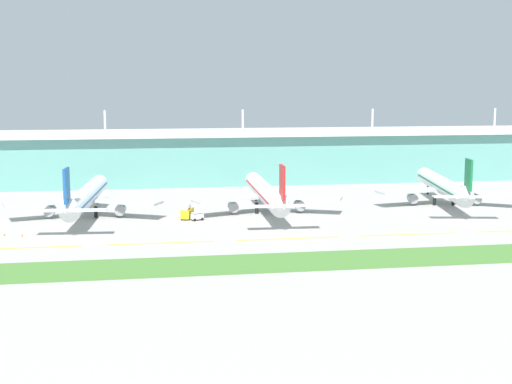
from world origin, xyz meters
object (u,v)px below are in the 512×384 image
at_px(fuel_truck, 187,212).
at_px(safety_cone_nose_front, 22,235).
at_px(safety_cone_left_wingtip, 4,234).
at_px(airliner_far, 443,186).
at_px(baggage_cart, 197,216).
at_px(airliner_near, 86,197).
at_px(airliner_middle, 266,193).

xyz_separation_m(fuel_truck, safety_cone_nose_front, (-46.10, -18.60, -1.91)).
height_order(fuel_truck, safety_cone_left_wingtip, fuel_truck).
bearing_deg(fuel_truck, safety_cone_left_wingtip, -161.55).
distance_m(airliner_far, baggage_cart, 87.89).
height_order(airliner_near, fuel_truck, airliner_near).
height_order(airliner_near, airliner_far, same).
bearing_deg(safety_cone_nose_front, airliner_near, 60.66).
bearing_deg(airliner_far, safety_cone_left_wingtip, -168.14).
height_order(airliner_middle, safety_cone_left_wingtip, airliner_middle).
height_order(airliner_near, baggage_cart, airliner_near).
relative_size(airliner_far, baggage_cart, 17.07).
bearing_deg(safety_cone_left_wingtip, airliner_far, 11.86).
bearing_deg(airliner_near, airliner_far, 2.01).
relative_size(airliner_middle, airliner_far, 1.03).
xyz_separation_m(baggage_cart, safety_cone_nose_front, (-48.93, -15.37, -0.91)).
relative_size(airliner_near, airliner_middle, 0.98).
bearing_deg(airliner_near, fuel_truck, -14.77).
distance_m(airliner_middle, baggage_cart, 25.62).
height_order(airliner_middle, baggage_cart, airliner_middle).
distance_m(airliner_near, safety_cone_left_wingtip, 32.77).
relative_size(airliner_far, safety_cone_left_wingtip, 98.02).
distance_m(airliner_far, fuel_truck, 90.12).
distance_m(airliner_middle, safety_cone_nose_front, 76.53).
bearing_deg(airliner_near, baggage_cart, -18.63).
xyz_separation_m(airliner_middle, airliner_far, (63.28, 5.76, -0.00)).
height_order(airliner_middle, safety_cone_nose_front, airliner_middle).
relative_size(airliner_middle, fuel_truck, 9.24).
distance_m(airliner_near, safety_cone_nose_front, 31.33).
distance_m(baggage_cart, safety_cone_left_wingtip, 55.63).
xyz_separation_m(airliner_far, fuel_truck, (-89.16, -12.40, -4.19)).
bearing_deg(airliner_far, airliner_middle, -174.80).
xyz_separation_m(fuel_truck, safety_cone_left_wingtip, (-51.06, -17.04, -1.91)).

